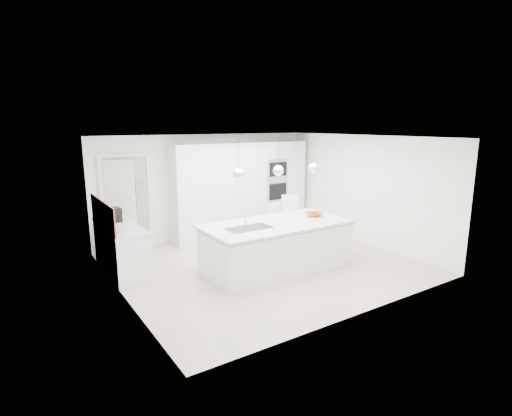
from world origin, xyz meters
TOP-DOWN VIEW (x-y plane):
  - floor at (0.00, 0.00)m, footprint 5.50×5.50m
  - wall_back at (0.00, 2.50)m, footprint 5.50×0.00m
  - wall_left at (-2.75, 0.00)m, footprint 0.00×5.00m
  - ceiling at (0.00, 0.00)m, footprint 5.50×5.50m
  - tall_cabinets at (0.80, 2.20)m, footprint 3.60×0.60m
  - oven_stack at (1.70, 1.89)m, footprint 0.62×0.04m
  - doorway_frame at (-1.95, 2.47)m, footprint 1.11×0.08m
  - hallway_door at (-2.20, 2.42)m, footprint 0.76×0.38m
  - radiator at (-1.63, 2.46)m, footprint 0.32×0.04m
  - left_base_cabinets at (-2.45, 1.20)m, footprint 0.60×1.80m
  - left_worktop at (-2.45, 1.20)m, footprint 0.62×1.82m
  - oak_backsplash at (-2.74, 1.20)m, footprint 0.02×1.80m
  - island_base at (0.10, -0.30)m, footprint 2.80×1.20m
  - island_worktop at (0.10, -0.25)m, footprint 2.84×1.40m
  - island_sink at (-0.55, -0.30)m, footprint 0.84×0.44m
  - island_tap at (-0.50, -0.10)m, footprint 0.02×0.02m
  - pendant_left at (-0.75, -0.30)m, footprint 0.20×0.20m
  - pendant_mid at (0.10, -0.30)m, footprint 0.20×0.20m
  - pendant_right at (0.95, -0.30)m, footprint 0.20×0.20m
  - fruit_bowl at (1.06, -0.23)m, footprint 0.41×0.41m
  - espresso_machine at (-2.43, 1.52)m, footprint 0.20×0.28m
  - bar_stool_left at (0.71, 0.56)m, footprint 0.42×0.53m
  - bar_stool_right at (1.18, 0.57)m, footprint 0.57×0.65m
  - apple_a at (1.11, -0.22)m, footprint 0.08×0.08m
  - apple_b at (1.05, -0.29)m, footprint 0.09×0.09m
  - apple_c at (1.03, -0.24)m, footprint 0.07×0.07m
  - apple_extra_3 at (1.06, -0.25)m, footprint 0.08×0.08m
  - banana_bunch at (1.09, -0.21)m, footprint 0.26×0.18m

SIDE VIEW (x-z plane):
  - floor at x=0.00m, z-range 0.00..0.00m
  - left_base_cabinets at x=-2.45m, z-range 0.00..0.86m
  - island_base at x=0.10m, z-range 0.00..0.86m
  - bar_stool_left at x=0.71m, z-range 0.00..1.03m
  - bar_stool_right at x=1.18m, z-range 0.00..1.18m
  - island_sink at x=-0.55m, z-range 0.73..0.91m
  - radiator at x=-1.63m, z-range 0.15..1.55m
  - left_worktop at x=-2.45m, z-range 0.86..0.90m
  - island_worktop at x=0.10m, z-range 0.86..0.90m
  - fruit_bowl at x=1.06m, z-range 0.90..0.98m
  - apple_c at x=1.03m, z-range 0.93..1.00m
  - apple_extra_3 at x=1.06m, z-range 0.93..1.01m
  - apple_a at x=1.11m, z-range 0.93..1.01m
  - apple_b at x=1.05m, z-range 0.93..1.02m
  - hallway_door at x=-2.20m, z-range 0.00..2.00m
  - banana_bunch at x=1.09m, z-range 0.91..1.14m
  - doorway_frame at x=-1.95m, z-range -0.04..2.09m
  - espresso_machine at x=-2.43m, z-range 0.90..1.18m
  - island_tap at x=-0.50m, z-range 0.90..1.20m
  - tall_cabinets at x=0.80m, z-range 0.00..2.30m
  - oak_backsplash at x=-2.74m, z-range 0.90..1.40m
  - wall_back at x=0.00m, z-range -1.50..4.00m
  - wall_left at x=-2.75m, z-range -1.25..3.75m
  - oven_stack at x=1.70m, z-range 0.83..1.88m
  - pendant_left at x=-0.75m, z-range 1.80..2.00m
  - pendant_mid at x=0.10m, z-range 1.80..2.00m
  - pendant_right at x=0.95m, z-range 1.80..2.00m
  - ceiling at x=0.00m, z-range 2.50..2.50m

